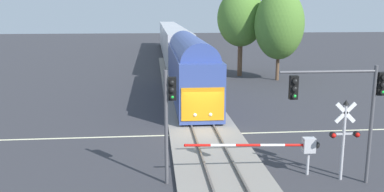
{
  "coord_description": "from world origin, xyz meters",
  "views": [
    {
      "loc": [
        -3.1,
        -24.57,
        7.64
      ],
      "look_at": [
        -0.58,
        2.15,
        2.0
      ],
      "focal_mm": 38.9,
      "sensor_mm": 36.0,
      "label": 1
    }
  ],
  "objects_px": {
    "oak_far_right": "(279,25)",
    "elm_centre_background": "(241,18)",
    "traffic_signal_near_right": "(347,96)",
    "traffic_signal_median": "(169,109)",
    "commuter_train": "(176,46)",
    "crossing_signal_mast": "(344,132)",
    "crossing_gate_near": "(293,146)"
  },
  "relations": [
    {
      "from": "commuter_train",
      "to": "crossing_gate_near",
      "type": "relative_size",
      "value": 10.28
    },
    {
      "from": "traffic_signal_near_right",
      "to": "traffic_signal_median",
      "type": "relative_size",
      "value": 1.04
    },
    {
      "from": "commuter_train",
      "to": "traffic_signal_near_right",
      "type": "height_order",
      "value": "commuter_train"
    },
    {
      "from": "crossing_gate_near",
      "to": "elm_centre_background",
      "type": "bearing_deg",
      "value": 82.9
    },
    {
      "from": "traffic_signal_median",
      "to": "elm_centre_background",
      "type": "relative_size",
      "value": 0.52
    },
    {
      "from": "crossing_signal_mast",
      "to": "traffic_signal_near_right",
      "type": "height_order",
      "value": "traffic_signal_near_right"
    },
    {
      "from": "crossing_gate_near",
      "to": "traffic_signal_near_right",
      "type": "distance_m",
      "value": 3.39
    },
    {
      "from": "traffic_signal_median",
      "to": "elm_centre_background",
      "type": "distance_m",
      "value": 31.39
    },
    {
      "from": "oak_far_right",
      "to": "elm_centre_background",
      "type": "bearing_deg",
      "value": 135.43
    },
    {
      "from": "crossing_gate_near",
      "to": "crossing_signal_mast",
      "type": "distance_m",
      "value": 2.36
    },
    {
      "from": "traffic_signal_near_right",
      "to": "oak_far_right",
      "type": "xyz_separation_m",
      "value": [
        5.26,
        27.14,
        2.0
      ]
    },
    {
      "from": "oak_far_right",
      "to": "traffic_signal_near_right",
      "type": "bearing_deg",
      "value": -100.97
    },
    {
      "from": "commuter_train",
      "to": "traffic_signal_near_right",
      "type": "bearing_deg",
      "value": -82.66
    },
    {
      "from": "elm_centre_background",
      "to": "commuter_train",
      "type": "bearing_deg",
      "value": 127.37
    },
    {
      "from": "crossing_gate_near",
      "to": "traffic_signal_near_right",
      "type": "bearing_deg",
      "value": -32.48
    },
    {
      "from": "crossing_signal_mast",
      "to": "elm_centre_background",
      "type": "xyz_separation_m",
      "value": [
        1.59,
        30.11,
        4.31
      ]
    },
    {
      "from": "crossing_signal_mast",
      "to": "elm_centre_background",
      "type": "distance_m",
      "value": 30.46
    },
    {
      "from": "oak_far_right",
      "to": "elm_centre_background",
      "type": "relative_size",
      "value": 0.99
    },
    {
      "from": "traffic_signal_median",
      "to": "oak_far_right",
      "type": "distance_m",
      "value": 29.45
    },
    {
      "from": "traffic_signal_near_right",
      "to": "oak_far_right",
      "type": "relative_size",
      "value": 0.54
    },
    {
      "from": "commuter_train",
      "to": "traffic_signal_median",
      "type": "distance_m",
      "value": 38.92
    },
    {
      "from": "oak_far_right",
      "to": "elm_centre_background",
      "type": "xyz_separation_m",
      "value": [
        -3.45,
        3.4,
        0.6
      ]
    },
    {
      "from": "crossing_gate_near",
      "to": "crossing_signal_mast",
      "type": "relative_size",
      "value": 1.7
    },
    {
      "from": "crossing_signal_mast",
      "to": "oak_far_right",
      "type": "distance_m",
      "value": 27.43
    },
    {
      "from": "commuter_train",
      "to": "crossing_signal_mast",
      "type": "xyz_separation_m",
      "value": [
        5.32,
        -39.15,
        -0.45
      ]
    },
    {
      "from": "crossing_signal_mast",
      "to": "traffic_signal_near_right",
      "type": "bearing_deg",
      "value": -116.98
    },
    {
      "from": "traffic_signal_near_right",
      "to": "oak_far_right",
      "type": "distance_m",
      "value": 27.71
    },
    {
      "from": "commuter_train",
      "to": "crossing_signal_mast",
      "type": "relative_size",
      "value": 17.5
    },
    {
      "from": "crossing_gate_near",
      "to": "crossing_signal_mast",
      "type": "xyz_separation_m",
      "value": [
        2.06,
        -0.75,
        0.87
      ]
    },
    {
      "from": "crossing_gate_near",
      "to": "crossing_signal_mast",
      "type": "bearing_deg",
      "value": -19.87
    },
    {
      "from": "crossing_gate_near",
      "to": "oak_far_right",
      "type": "distance_m",
      "value": 27.3
    },
    {
      "from": "traffic_signal_near_right",
      "to": "traffic_signal_median",
      "type": "xyz_separation_m",
      "value": [
        -7.55,
        0.74,
        -0.57
      ]
    }
  ]
}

